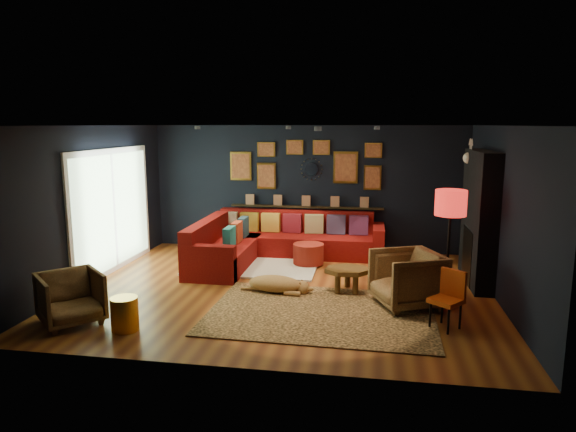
% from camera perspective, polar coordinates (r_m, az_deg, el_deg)
% --- Properties ---
extents(floor, '(6.50, 6.50, 0.00)m').
position_cam_1_polar(floor, '(8.34, -0.40, -8.14)').
color(floor, '#97521E').
rests_on(floor, ground).
extents(room_walls, '(6.50, 6.50, 6.50)m').
position_cam_1_polar(room_walls, '(7.99, -0.42, 2.78)').
color(room_walls, black).
rests_on(room_walls, ground).
extents(sectional, '(3.41, 2.69, 0.86)m').
position_cam_1_polar(sectional, '(10.08, -2.10, -3.02)').
color(sectional, maroon).
rests_on(sectional, ground).
extents(ledge, '(3.20, 0.12, 0.04)m').
position_cam_1_polar(ledge, '(10.71, 2.03, 1.02)').
color(ledge, black).
rests_on(ledge, room_walls).
extents(gallery_wall, '(3.15, 0.04, 1.02)m').
position_cam_1_polar(gallery_wall, '(10.64, 2.02, 5.78)').
color(gallery_wall, gold).
rests_on(gallery_wall, room_walls).
extents(sunburst_mirror, '(0.47, 0.16, 0.47)m').
position_cam_1_polar(sunburst_mirror, '(10.64, 2.62, 5.19)').
color(sunburst_mirror, silver).
rests_on(sunburst_mirror, room_walls).
extents(fireplace, '(0.31, 1.60, 2.20)m').
position_cam_1_polar(fireplace, '(9.02, 20.38, -0.68)').
color(fireplace, black).
rests_on(fireplace, ground).
extents(deer_head, '(0.50, 0.28, 0.45)m').
position_cam_1_polar(deer_head, '(9.39, 20.48, 6.06)').
color(deer_head, white).
rests_on(deer_head, fireplace).
extents(sliding_door, '(0.06, 2.80, 2.20)m').
position_cam_1_polar(sliding_door, '(9.68, -18.88, 0.58)').
color(sliding_door, white).
rests_on(sliding_door, ground).
extents(ceiling_spots, '(3.30, 2.50, 0.06)m').
position_cam_1_polar(ceiling_spots, '(8.71, 0.48, 9.77)').
color(ceiling_spots, black).
rests_on(ceiling_spots, room_walls).
extents(shag_rug, '(2.37, 1.73, 0.03)m').
position_cam_1_polar(shag_rug, '(9.71, -3.77, -5.41)').
color(shag_rug, silver).
rests_on(shag_rug, ground).
extents(leopard_rug, '(3.18, 2.31, 0.02)m').
position_cam_1_polar(leopard_rug, '(7.35, 3.67, -10.67)').
color(leopard_rug, tan).
rests_on(leopard_rug, ground).
extents(coffee_table, '(0.79, 0.63, 0.37)m').
position_cam_1_polar(coffee_table, '(8.14, 6.59, -6.28)').
color(coffee_table, '#563916').
rests_on(coffee_table, shag_rug).
extents(pouf, '(0.58, 0.58, 0.38)m').
position_cam_1_polar(pouf, '(9.68, 2.28, -4.20)').
color(pouf, maroon).
rests_on(pouf, shag_rug).
extents(armchair_left, '(1.02, 1.03, 0.77)m').
position_cam_1_polar(armchair_left, '(7.44, -23.01, -8.14)').
color(armchair_left, '#B98046').
rests_on(armchair_left, ground).
extents(armchair_right, '(1.10, 1.13, 0.90)m').
position_cam_1_polar(armchair_right, '(7.66, 13.11, -6.56)').
color(armchair_right, '#B98046').
rests_on(armchair_right, ground).
extents(gold_stool, '(0.35, 0.35, 0.44)m').
position_cam_1_polar(gold_stool, '(7.03, -17.70, -10.32)').
color(gold_stool, gold).
rests_on(gold_stool, ground).
extents(orange_chair, '(0.51, 0.51, 0.77)m').
position_cam_1_polar(orange_chair, '(7.03, 17.45, -8.32)').
color(orange_chair, black).
rests_on(orange_chair, ground).
extents(floor_lamp, '(0.46, 0.46, 1.67)m').
position_cam_1_polar(floor_lamp, '(7.93, 17.62, 0.90)').
color(floor_lamp, black).
rests_on(floor_lamp, ground).
extents(dog, '(1.20, 0.66, 0.37)m').
position_cam_1_polar(dog, '(8.11, -1.44, -7.19)').
color(dog, tan).
rests_on(dog, leopard_rug).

